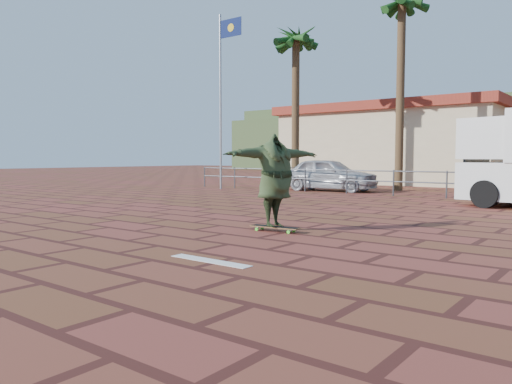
% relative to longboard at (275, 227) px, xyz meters
% --- Properties ---
extents(ground, '(120.00, 120.00, 0.00)m').
position_rel_longboard_xyz_m(ground, '(0.22, -1.68, -0.09)').
color(ground, brown).
rests_on(ground, ground).
extents(paint_stripe, '(1.40, 0.22, 0.01)m').
position_rel_longboard_xyz_m(paint_stripe, '(0.92, -2.88, -0.08)').
color(paint_stripe, white).
rests_on(paint_stripe, ground).
extents(guardrail, '(24.06, 0.06, 1.00)m').
position_rel_longboard_xyz_m(guardrail, '(0.22, 10.32, 0.59)').
color(guardrail, '#47494F').
rests_on(guardrail, ground).
extents(flagpole, '(1.30, 0.10, 8.00)m').
position_rel_longboard_xyz_m(flagpole, '(-9.66, 9.32, 4.55)').
color(flagpole, gray).
rests_on(flagpole, ground).
extents(palm_far_left, '(2.40, 2.40, 8.25)m').
position_rel_longboard_xyz_m(palm_far_left, '(-7.28, 11.82, 6.75)').
color(palm_far_left, brown).
rests_on(palm_far_left, ground).
extents(palm_left, '(2.40, 2.40, 9.45)m').
position_rel_longboard_xyz_m(palm_left, '(-2.78, 13.32, 7.87)').
color(palm_left, brown).
rests_on(palm_left, ground).
extents(building_west, '(12.60, 7.60, 4.50)m').
position_rel_longboard_xyz_m(building_west, '(-5.78, 20.32, 2.20)').
color(building_west, beige).
rests_on(building_west, ground).
extents(hill_back, '(35.00, 14.00, 8.00)m').
position_rel_longboard_xyz_m(hill_back, '(-21.78, 54.32, 3.91)').
color(hill_back, '#384C28').
rests_on(hill_back, ground).
extents(longboard, '(1.08, 0.33, 0.10)m').
position_rel_longboard_xyz_m(longboard, '(0.00, 0.00, 0.00)').
color(longboard, olive).
rests_on(longboard, ground).
extents(skateboarder, '(1.29, 2.36, 1.85)m').
position_rel_longboard_xyz_m(skateboarder, '(-0.00, 0.00, 0.94)').
color(skateboarder, '#304123').
rests_on(skateboarder, longboard).
extents(car_silver, '(4.44, 2.15, 1.46)m').
position_rel_longboard_xyz_m(car_silver, '(-5.19, 11.32, 0.65)').
color(car_silver, '#AEB1B6').
rests_on(car_silver, ground).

